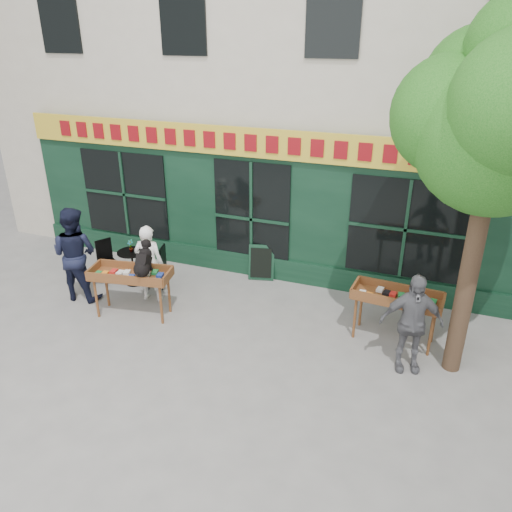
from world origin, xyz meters
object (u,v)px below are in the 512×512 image
object	(u,v)px
book_cart_right	(397,299)
man_left	(75,254)
bistro_table	(132,261)
book_cart_center	(131,277)
man_right	(411,323)
woman	(149,263)
dog	(143,258)

from	to	relation	value
book_cart_right	man_left	size ratio (longest dim) A/B	0.79
man_left	bistro_table	bearing A→B (deg)	-132.46
book_cart_right	man_left	bearing A→B (deg)	-169.36
book_cart_center	man_right	xyz separation A→B (m)	(5.12, 0.14, 0.03)
book_cart_center	book_cart_right	bearing A→B (deg)	0.37
book_cart_right	woman	bearing A→B (deg)	-172.76
dog	man_right	world-z (taller)	man_right
book_cart_center	dog	world-z (taller)	dog
dog	woman	distance (m)	0.92
dog	book_cart_right	distance (m)	4.59
man_left	man_right	bearing A→B (deg)	174.80
book_cart_center	man_right	distance (m)	5.12
dog	man_left	bearing A→B (deg)	161.72
dog	book_cart_right	size ratio (longest dim) A/B	0.39
book_cart_right	man_right	distance (m)	0.81
woman	bistro_table	size ratio (longest dim) A/B	2.13
woman	man_left	size ratio (longest dim) A/B	0.83
man_left	book_cart_right	bearing A→B (deg)	-178.38
man_right	bistro_table	bearing A→B (deg)	155.00
book_cart_center	book_cart_right	distance (m)	4.90
man_right	bistro_table	distance (m)	5.94
man_right	book_cart_center	bearing A→B (deg)	165.96
bistro_table	book_cart_center	bearing A→B (deg)	-56.56
woman	book_cart_right	world-z (taller)	woman
book_cart_right	man_right	bearing A→B (deg)	-63.77
book_cart_center	dog	distance (m)	0.59
woman	man_left	xyz separation A→B (m)	(-1.43, -0.44, 0.17)
dog	bistro_table	world-z (taller)	dog
woman	man_right	size ratio (longest dim) A/B	0.95
man_right	man_left	xyz separation A→B (m)	(-6.55, 0.07, 0.12)
bistro_table	man_left	world-z (taller)	man_left
book_cart_center	man_right	world-z (taller)	man_right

